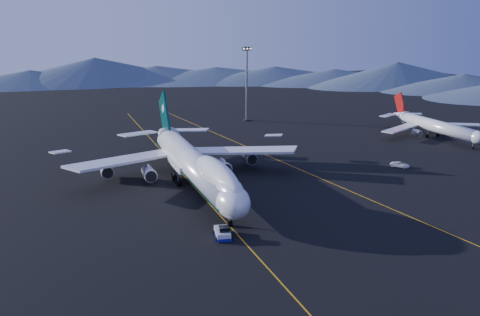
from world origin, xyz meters
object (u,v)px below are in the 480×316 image
object	(u,v)px
service_van	(400,165)
pushback_tug	(222,234)
boeing_747	(194,164)
second_jet	(434,126)
floodlight_mast	(247,84)

from	to	relation	value
service_van	pushback_tug	bearing A→B (deg)	167.65
boeing_747	pushback_tug	size ratio (longest dim) A/B	12.84
boeing_747	second_jet	distance (m)	95.31
pushback_tug	second_jet	bearing A→B (deg)	41.32
pushback_tug	service_van	distance (m)	67.17
second_jet	pushback_tug	bearing A→B (deg)	-163.33
boeing_747	second_jet	bearing A→B (deg)	16.46
second_jet	floodlight_mast	size ratio (longest dim) A/B	1.59
boeing_747	service_van	bearing A→B (deg)	-1.54
boeing_747	service_van	distance (m)	57.52
second_jet	service_van	world-z (taller)	second_jet
boeing_747	second_jet	xyz separation A→B (m)	(91.39, 27.00, -1.88)
boeing_747	second_jet	world-z (taller)	boeing_747
second_jet	service_van	bearing A→B (deg)	-155.07
service_van	floodlight_mast	distance (m)	81.56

